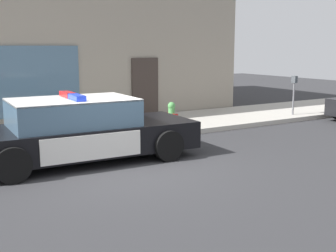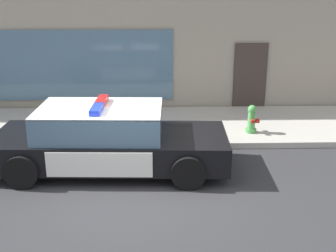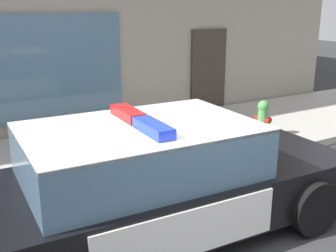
{
  "view_description": "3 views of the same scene",
  "coord_description": "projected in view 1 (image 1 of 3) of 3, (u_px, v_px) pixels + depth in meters",
  "views": [
    {
      "loc": [
        -3.74,
        -7.89,
        2.45
      ],
      "look_at": [
        1.98,
        1.52,
        0.45
      ],
      "focal_mm": 46.32,
      "sensor_mm": 36.0,
      "label": 1
    },
    {
      "loc": [
        0.44,
        -7.67,
        3.89
      ],
      "look_at": [
        0.72,
        2.52,
        0.44
      ],
      "focal_mm": 46.22,
      "sensor_mm": 36.0,
      "label": 2
    },
    {
      "loc": [
        -2.7,
        -2.96,
        2.67
      ],
      "look_at": [
        0.49,
        2.42,
        0.81
      ],
      "focal_mm": 43.96,
      "sensor_mm": 36.0,
      "label": 3
    }
  ],
  "objects": [
    {
      "name": "sidewalk",
      "position": [
        68.0,
        134.0,
        12.01
      ],
      "size": [
        48.0,
        3.2,
        0.15
      ],
      "primitive_type": "cube",
      "color": "#B2ADA3",
      "rests_on": "ground"
    },
    {
      "name": "parking_meter",
      "position": [
        294.0,
        88.0,
        14.88
      ],
      "size": [
        0.12,
        0.18,
        1.34
      ],
      "color": "slate",
      "rests_on": "sidewalk"
    },
    {
      "name": "police_cruiser",
      "position": [
        80.0,
        130.0,
        9.36
      ],
      "size": [
        4.99,
        2.22,
        1.49
      ],
      "rotation": [
        0.0,
        0.0,
        -0.04
      ],
      "color": "black",
      "rests_on": "ground"
    },
    {
      "name": "fire_hydrant",
      "position": [
        172.0,
        115.0,
        12.72
      ],
      "size": [
        0.34,
        0.39,
        0.73
      ],
      "color": "#4C994C",
      "rests_on": "sidewalk"
    },
    {
      "name": "ground",
      "position": [
        125.0,
        167.0,
        8.99
      ],
      "size": [
        48.0,
        48.0,
        0.0
      ],
      "primitive_type": "plane",
      "color": "#303033"
    }
  ]
}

